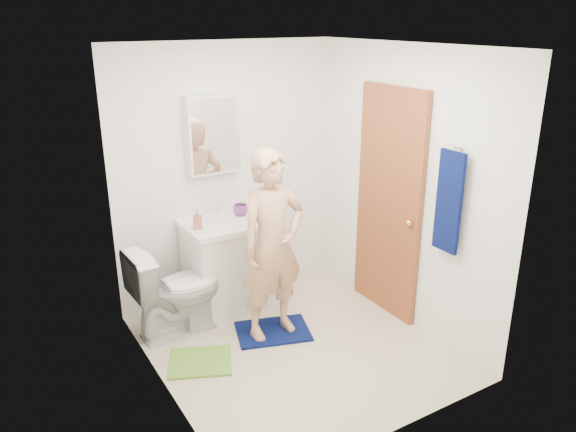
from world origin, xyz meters
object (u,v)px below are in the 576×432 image
object	(u,v)px
toothbrush_cup	(241,210)
medicine_cabinet	(213,134)
vanity_cabinet	(229,266)
man	(273,245)
towel	(449,202)
toilet	(177,290)
soap_dispenser	(198,220)

from	to	relation	value
toothbrush_cup	medicine_cabinet	bearing A→B (deg)	137.69
vanity_cabinet	man	world-z (taller)	man
towel	man	size ratio (longest dim) A/B	0.50
toilet	vanity_cabinet	bearing A→B (deg)	-75.07
soap_dispenser	man	distance (m)	0.74
vanity_cabinet	toilet	world-z (taller)	vanity_cabinet
soap_dispenser	man	xyz separation A→B (m)	(0.40, -0.61, -0.11)
medicine_cabinet	toothbrush_cup	world-z (taller)	medicine_cabinet
medicine_cabinet	vanity_cabinet	bearing A→B (deg)	-90.00
toothbrush_cup	man	distance (m)	0.73
soap_dispenser	toilet	bearing A→B (deg)	-153.07
vanity_cabinet	man	bearing A→B (deg)	-81.68
toothbrush_cup	man	bearing A→B (deg)	-95.75
toilet	soap_dispenser	world-z (taller)	soap_dispenser
towel	toothbrush_cup	xyz separation A→B (m)	(-1.01, 1.56, -0.35)
vanity_cabinet	toilet	bearing A→B (deg)	-162.19
soap_dispenser	man	size ratio (longest dim) A/B	0.11
medicine_cabinet	man	size ratio (longest dim) A/B	0.44
vanity_cabinet	toothbrush_cup	size ratio (longest dim) A/B	5.94
vanity_cabinet	toothbrush_cup	world-z (taller)	toothbrush_cup
vanity_cabinet	towel	distance (m)	2.08
toilet	towel	bearing A→B (deg)	-129.23
towel	toilet	world-z (taller)	towel
toilet	toothbrush_cup	size ratio (longest dim) A/B	5.92
vanity_cabinet	towel	world-z (taller)	towel
toothbrush_cup	towel	bearing A→B (deg)	-56.99
medicine_cabinet	soap_dispenser	xyz separation A→B (m)	(-0.30, -0.27, -0.67)
toilet	soap_dispenser	size ratio (longest dim) A/B	4.72
vanity_cabinet	towel	xyz separation A→B (m)	(1.18, -1.48, 0.85)
towel	toothbrush_cup	world-z (taller)	towel
medicine_cabinet	man	distance (m)	1.17
medicine_cabinet	man	xyz separation A→B (m)	(0.10, -0.88, -0.77)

